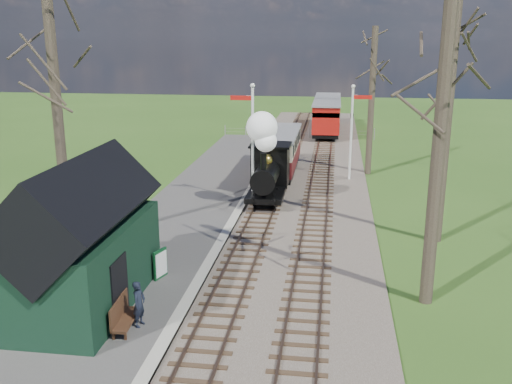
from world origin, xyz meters
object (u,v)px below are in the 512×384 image
at_px(station_shed, 83,242).
at_px(coach, 279,151).
at_px(person, 139,304).
at_px(sign_board, 160,264).
at_px(locomotive, 267,162).
at_px(bench, 122,314).
at_px(red_carriage_a, 326,119).
at_px(semaphore_near, 251,136).
at_px(red_carriage_b, 328,110).
at_px(semaphore_far, 353,125).

xyz_separation_m(station_shed, coach, (4.30, 18.54, -0.66)).
bearing_deg(station_shed, person, -28.55).
bearing_deg(sign_board, locomotive, 76.03).
relative_size(locomotive, coach, 0.62).
bearing_deg(person, bench, 123.68).
bearing_deg(coach, station_shed, -103.05).
height_order(red_carriage_a, sign_board, red_carriage_a).
relative_size(locomotive, sign_board, 4.57).
bearing_deg(semaphore_near, locomotive, 31.73).
height_order(semaphore_near, red_carriage_b, semaphore_near).
xyz_separation_m(semaphore_near, coach, (0.77, 6.54, -2.01)).
xyz_separation_m(locomotive, coach, (0.01, 6.07, -0.59)).
bearing_deg(bench, locomotive, 79.39).
xyz_separation_m(semaphore_near, semaphore_far, (5.14, 6.00, -0.27)).
distance_m(red_carriage_b, bench, 39.81).
xyz_separation_m(coach, sign_board, (-2.56, -16.31, -0.88)).
relative_size(semaphore_far, coach, 0.75).
bearing_deg(person, station_shed, 71.38).
height_order(semaphore_far, red_carriage_b, semaphore_far).
distance_m(semaphore_near, sign_board, 10.35).
bearing_deg(locomotive, red_carriage_a, 82.60).
bearing_deg(semaphore_near, person, -96.00).
distance_m(semaphore_far, coach, 4.74).
relative_size(coach, red_carriage_b, 1.34).
relative_size(red_carriage_b, person, 4.13).
xyz_separation_m(semaphore_near, sign_board, (-1.79, -9.77, -2.90)).
bearing_deg(sign_board, coach, 81.08).
bearing_deg(semaphore_far, semaphore_near, -130.60).
xyz_separation_m(station_shed, semaphore_near, (3.53, 12.00, 1.35)).
bearing_deg(station_shed, bench, -38.89).
relative_size(station_shed, red_carriage_b, 1.10).
relative_size(locomotive, bench, 3.00).
height_order(station_shed, person, station_shed).
relative_size(semaphore_near, bench, 3.89).
relative_size(semaphore_near, sign_board, 5.93).
relative_size(bench, person, 1.15).
bearing_deg(coach, locomotive, -90.11).
distance_m(locomotive, red_carriage_b, 25.75).
relative_size(semaphore_near, locomotive, 1.30).
relative_size(red_carriage_a, person, 4.13).
bearing_deg(locomotive, semaphore_far, 51.59).
relative_size(sign_board, person, 0.75).
distance_m(sign_board, bench, 3.60).
height_order(station_shed, red_carriage_a, station_shed).
height_order(station_shed, semaphore_far, semaphore_far).
relative_size(station_shed, coach, 0.82).
distance_m(locomotive, red_carriage_a, 20.29).
bearing_deg(bench, person, 23.75).
bearing_deg(red_carriage_b, bench, -97.52).
height_order(semaphore_near, red_carriage_a, semaphore_near).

